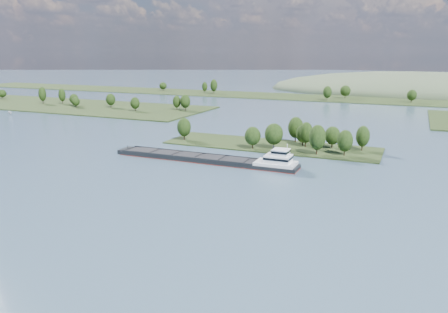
% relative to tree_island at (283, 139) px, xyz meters
% --- Properties ---
extents(ground, '(1800.00, 1800.00, 0.00)m').
position_rel_tree_island_xyz_m(ground, '(-6.23, -59.04, -4.02)').
color(ground, '#324356').
rests_on(ground, ground).
extents(tree_island, '(100.00, 30.35, 14.10)m').
position_rel_tree_island_xyz_m(tree_island, '(0.00, 0.00, 0.00)').
color(tree_island, '#202F15').
rests_on(tree_island, ground).
extents(left_bank, '(300.00, 80.00, 15.54)m').
position_rel_tree_island_xyz_m(left_bank, '(-234.81, 81.16, -3.08)').
color(left_bank, '#202F15').
rests_on(left_bank, ground).
extents(back_shoreline, '(900.00, 60.00, 15.84)m').
position_rel_tree_island_xyz_m(back_shoreline, '(1.13, 220.65, -3.35)').
color(back_shoreline, '#202F15').
rests_on(back_shoreline, ground).
extents(hill_west, '(320.00, 160.00, 44.00)m').
position_rel_tree_island_xyz_m(hill_west, '(53.77, 320.96, -4.02)').
color(hill_west, '#415137').
rests_on(hill_west, ground).
extents(cargo_barge, '(78.99, 10.16, 10.67)m').
position_rel_tree_island_xyz_m(cargo_barge, '(-17.18, -36.73, -2.67)').
color(cargo_barge, black).
rests_on(cargo_barge, ground).
extents(motorboat, '(6.46, 5.69, 2.43)m').
position_rel_tree_island_xyz_m(motorboat, '(-205.98, 27.20, -2.80)').
color(motorboat, silver).
rests_on(motorboat, ground).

